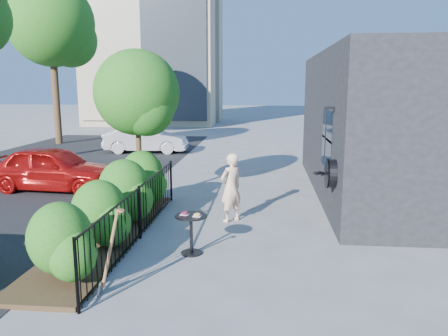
# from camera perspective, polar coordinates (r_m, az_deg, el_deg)

# --- Properties ---
(ground) EXTENTS (120.00, 120.00, 0.00)m
(ground) POSITION_cam_1_polar(r_m,az_deg,el_deg) (8.91, -1.41, -9.49)
(ground) COLOR gray
(ground) RESTS_ON ground
(shop_building) EXTENTS (6.22, 9.00, 4.00)m
(shop_building) POSITION_cam_1_polar(r_m,az_deg,el_deg) (13.61, 24.79, 5.21)
(shop_building) COLOR black
(shop_building) RESTS_ON ground
(fence) EXTENTS (0.05, 6.05, 1.10)m
(fence) POSITION_cam_1_polar(r_m,az_deg,el_deg) (9.03, -10.97, -5.67)
(fence) COLOR black
(fence) RESTS_ON ground
(planting_bed) EXTENTS (1.30, 6.00, 0.08)m
(planting_bed) POSITION_cam_1_polar(r_m,az_deg,el_deg) (9.40, -15.00, -8.50)
(planting_bed) COLOR #382616
(planting_bed) RESTS_ON ground
(shrubs) EXTENTS (1.10, 5.60, 1.24)m
(shrubs) POSITION_cam_1_polar(r_m,az_deg,el_deg) (9.27, -14.40, -4.49)
(shrubs) COLOR #205914
(shrubs) RESTS_ON ground
(patio_tree) EXTENTS (2.20, 2.20, 3.94)m
(patio_tree) POSITION_cam_1_polar(r_m,az_deg,el_deg) (11.53, -11.05, 8.98)
(patio_tree) COLOR #3F2B19
(patio_tree) RESTS_ON ground
(street_tree_far) EXTENTS (4.40, 4.40, 8.28)m
(street_tree_far) POSITION_cam_1_polar(r_m,az_deg,el_deg) (24.96, -21.54, 16.56)
(street_tree_far) COLOR #3F2B19
(street_tree_far) RESTS_ON ground
(cafe_table) EXTENTS (0.59, 0.59, 0.79)m
(cafe_table) POSITION_cam_1_polar(r_m,az_deg,el_deg) (8.12, -4.31, -7.71)
(cafe_table) COLOR black
(cafe_table) RESTS_ON ground
(woman) EXTENTS (0.68, 0.67, 1.59)m
(woman) POSITION_cam_1_polar(r_m,az_deg,el_deg) (9.94, 0.92, -2.57)
(woman) COLOR beige
(woman) RESTS_ON ground
(shovel) EXTENTS (0.46, 0.18, 1.37)m
(shovel) POSITION_cam_1_polar(r_m,az_deg,el_deg) (6.74, -14.87, -11.19)
(shovel) COLOR brown
(shovel) RESTS_ON ground
(car_red) EXTENTS (4.01, 1.89, 1.33)m
(car_red) POSITION_cam_1_polar(r_m,az_deg,el_deg) (13.87, -21.40, -0.04)
(car_red) COLOR #A50E0D
(car_red) RESTS_ON ground
(car_silver) EXTENTS (3.88, 1.55, 1.26)m
(car_silver) POSITION_cam_1_polar(r_m,az_deg,el_deg) (20.57, -10.15, 3.74)
(car_silver) COLOR #BBBBC0
(car_silver) RESTS_ON ground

